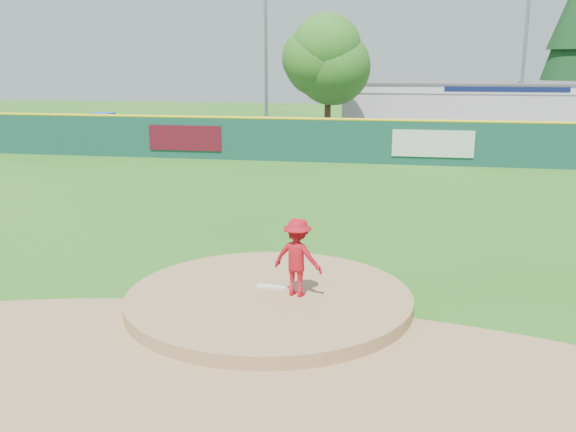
% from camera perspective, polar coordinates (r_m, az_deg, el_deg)
% --- Properties ---
extents(ground, '(120.00, 120.00, 0.00)m').
position_cam_1_polar(ground, '(12.53, -1.69, -7.92)').
color(ground, '#286B19').
rests_on(ground, ground).
extents(pitchers_mound, '(5.50, 5.50, 0.50)m').
position_cam_1_polar(pitchers_mound, '(12.53, -1.69, -7.92)').
color(pitchers_mound, '#9E774C').
rests_on(pitchers_mound, ground).
extents(pitching_rubber, '(0.60, 0.15, 0.04)m').
position_cam_1_polar(pitching_rubber, '(12.71, -1.41, -6.30)').
color(pitching_rubber, white).
rests_on(pitching_rubber, pitchers_mound).
extents(infield_dirt_arc, '(15.40, 15.40, 0.01)m').
position_cam_1_polar(infield_dirt_arc, '(9.88, -5.48, -14.16)').
color(infield_dirt_arc, '#9E774C').
rests_on(infield_dirt_arc, ground).
extents(parking_lot, '(44.00, 16.00, 0.02)m').
position_cam_1_polar(parking_lot, '(38.74, 6.83, 6.73)').
color(parking_lot, '#38383A').
rests_on(parking_lot, ground).
extents(pitcher, '(1.08, 0.79, 1.50)m').
position_cam_1_polar(pitcher, '(12.10, 0.85, -3.69)').
color(pitcher, '#B00F1C').
rests_on(pitcher, pitchers_mound).
extents(van, '(5.56, 2.90, 1.49)m').
position_cam_1_polar(van, '(37.06, -0.83, 7.69)').
color(van, silver).
rests_on(van, parking_lot).
extents(pool_building_grp, '(15.20, 8.20, 3.31)m').
position_cam_1_polar(pool_building_grp, '(43.62, 15.34, 9.29)').
color(pool_building_grp, silver).
rests_on(pool_building_grp, ground).
extents(fence_banners, '(15.23, 0.04, 1.20)m').
position_cam_1_polar(fence_banners, '(29.89, 1.48, 6.71)').
color(fence_banners, '#580C1A').
rests_on(fence_banners, ground).
extents(playground_slide, '(1.07, 3.02, 1.67)m').
position_cam_1_polar(playground_slide, '(39.19, -16.13, 7.60)').
color(playground_slide, blue).
rests_on(playground_slide, ground).
extents(outfield_fence, '(40.00, 0.14, 2.07)m').
position_cam_1_polar(outfield_fence, '(29.70, 5.70, 6.77)').
color(outfield_fence, '#144138').
rests_on(outfield_fence, ground).
extents(deciduous_tree, '(5.60, 5.60, 7.36)m').
position_cam_1_polar(deciduous_tree, '(36.66, 3.61, 13.53)').
color(deciduous_tree, '#382314').
rests_on(deciduous_tree, ground).
extents(conifer_tree, '(4.40, 4.40, 9.50)m').
position_cam_1_polar(conifer_tree, '(48.54, 23.75, 13.63)').
color(conifer_tree, '#382314').
rests_on(conifer_tree, ground).
extents(light_pole_left, '(1.75, 0.25, 11.00)m').
position_cam_1_polar(light_pole_left, '(39.34, -2.00, 15.73)').
color(light_pole_left, gray).
rests_on(light_pole_left, ground).
extents(light_pole_right, '(1.75, 0.25, 10.00)m').
position_cam_1_polar(light_pole_right, '(40.92, 20.34, 14.13)').
color(light_pole_right, gray).
rests_on(light_pole_right, ground).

